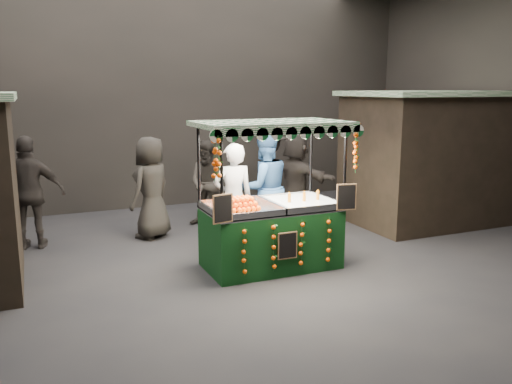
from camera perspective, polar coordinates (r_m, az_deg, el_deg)
name	(u,v)px	position (r m, az deg, el deg)	size (l,w,h in m)	color
ground	(249,274)	(7.72, -0.75, -8.91)	(12.00, 12.00, 0.00)	black
market_hall	(248,32)	(7.29, -0.82, 16.93)	(12.10, 10.10, 5.05)	black
neighbour_stall_right	(425,157)	(10.98, 17.81, 3.61)	(3.00, 2.20, 2.60)	black
juice_stall	(272,223)	(7.83, 1.75, -3.41)	(2.26, 1.33, 2.19)	black
vendor_grey	(233,199)	(8.46, -2.48, -0.77)	(0.69, 0.48, 1.80)	gray
vendor_blue	(264,188)	(8.97, 0.88, 0.43)	(0.96, 0.75, 1.96)	navy
shopper_1	(209,184)	(10.25, -5.11, 0.91)	(1.02, 0.97, 1.67)	black
shopper_2	(30,193)	(9.48, -23.28, -0.09)	(1.19, 0.69, 1.90)	#2B2623
shopper_3	(271,170)	(11.40, 1.66, 2.43)	(1.31, 1.33, 1.84)	#2C2724
shopper_4	(151,188)	(9.55, -11.27, 0.45)	(1.05, 1.01, 1.82)	black
shopper_5	(296,179)	(10.34, 4.35, 1.41)	(1.13, 1.75, 1.81)	#2B2623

